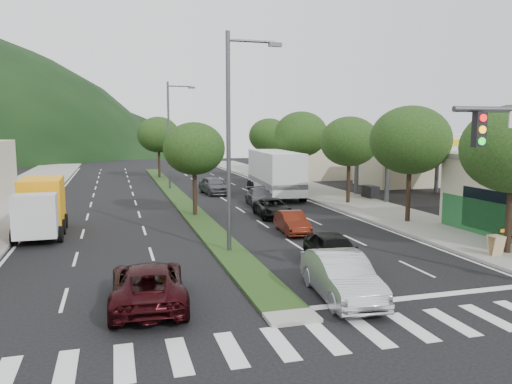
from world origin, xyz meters
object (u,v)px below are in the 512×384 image
object	(u,v)px
car_queue_b	(260,197)
a_frame_sign	(496,243)
tree_med_near	(194,149)
sedan_silver	(341,276)
tree_r_b	(410,140)
suv_maroon	(148,284)
tree_r_e	(269,136)
car_queue_e	(214,185)
streetlight_near	(233,132)
motorhome	(275,172)
car_queue_d	(273,208)
streetlight_mid	(171,130)
car_queue_a	(334,251)
car_queue_c	(292,222)
tree_r_d	(301,134)
box_truck	(41,209)
tree_r_c	(349,142)
tree_med_far	(158,135)

from	to	relation	value
car_queue_b	a_frame_sign	xyz separation A→B (m)	(5.68, -17.62, 0.06)
tree_med_near	sedan_silver	world-z (taller)	tree_med_near
tree_r_b	sedan_silver	size ratio (longest dim) A/B	1.48
car_queue_b	suv_maroon	bearing A→B (deg)	-110.28
tree_r_e	suv_maroon	bearing A→B (deg)	-112.95
car_queue_e	sedan_silver	bearing A→B (deg)	-98.95
streetlight_near	motorhome	world-z (taller)	streetlight_near
car_queue_d	streetlight_near	bearing A→B (deg)	-114.16
tree_med_near	suv_maroon	world-z (taller)	tree_med_near
streetlight_near	motorhome	bearing A→B (deg)	66.19
tree_r_b	streetlight_mid	xyz separation A→B (m)	(-11.79, 21.00, 0.55)
car_queue_b	car_queue_e	xyz separation A→B (m)	(-2.06, 7.41, 0.13)
tree_med_near	car_queue_a	world-z (taller)	tree_med_near
tree_r_e	tree_med_near	bearing A→B (deg)	-118.61
car_queue_c	tree_r_d	bearing A→B (deg)	72.07
tree_med_near	car_queue_c	world-z (taller)	tree_med_near
tree_r_b	car_queue_d	distance (m)	9.48
box_truck	motorhome	size ratio (longest dim) A/B	0.61
streetlight_mid	motorhome	xyz separation A→B (m)	(7.85, -7.20, -3.55)
tree_r_c	a_frame_sign	world-z (taller)	tree_r_c
tree_r_d	motorhome	distance (m)	6.57
tree_r_b	box_truck	size ratio (longest dim) A/B	1.13
suv_maroon	motorhome	world-z (taller)	motorhome
tree_r_c	tree_med_far	world-z (taller)	tree_med_far
box_truck	streetlight_mid	bearing A→B (deg)	-117.74
streetlight_mid	motorhome	world-z (taller)	streetlight_mid
car_queue_d	a_frame_sign	distance (m)	14.10
car_queue_a	car_queue_b	world-z (taller)	car_queue_a
streetlight_mid	box_truck	xyz separation A→B (m)	(-9.09, -18.30, -4.16)
car_queue_e	motorhome	size ratio (longest dim) A/B	0.44
sedan_silver	car_queue_c	distance (m)	10.69
tree_r_d	box_truck	xyz separation A→B (m)	(-20.88, -15.30, -3.76)
tree_med_near	tree_med_far	size ratio (longest dim) A/B	0.87
car_queue_b	motorhome	distance (m)	5.40
car_queue_a	motorhome	size ratio (longest dim) A/B	0.42
tree_r_d	car_queue_c	size ratio (longest dim) A/B	1.97
tree_r_b	tree_r_d	distance (m)	18.00
suv_maroon	car_queue_b	distance (m)	21.52
sedan_silver	car_queue_e	size ratio (longest dim) A/B	1.05
tree_r_b	car_queue_a	xyz separation A→B (m)	(-8.40, -7.66, -4.32)
tree_r_c	streetlight_near	distance (m)	16.85
tree_r_b	motorhome	distance (m)	14.66
tree_med_near	tree_med_far	bearing A→B (deg)	90.00
sedan_silver	tree_r_e	bearing A→B (deg)	81.28
tree_r_c	motorhome	size ratio (longest dim) A/B	0.64
tree_r_b	box_truck	world-z (taller)	tree_r_b
sedan_silver	car_queue_c	bearing A→B (deg)	84.11
tree_med_far	sedan_silver	xyz separation A→B (m)	(2.25, -43.18, -4.24)
box_truck	tree_med_far	bearing A→B (deg)	-108.19
car_queue_b	tree_r_b	bearing A→B (deg)	-48.78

